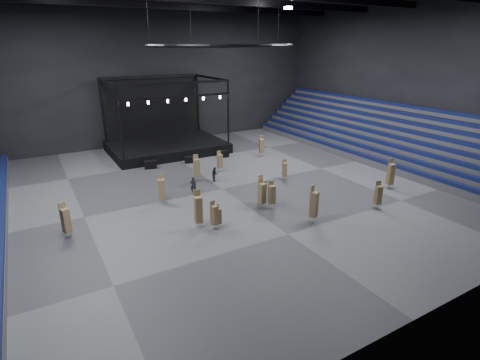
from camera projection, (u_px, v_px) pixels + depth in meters
floor at (222, 189)px, 35.96m from camera, size 50.00×50.00×0.00m
wall_back at (149, 77)px, 49.97m from camera, size 50.00×0.20×18.00m
wall_front at (447, 148)px, 15.79m from camera, size 50.00×0.20×18.00m
wall_right at (407, 81)px, 44.62m from camera, size 0.20×42.00×18.00m
bleachers_right at (387, 142)px, 46.15m from camera, size 7.20×40.00×6.40m
stage at (165, 139)px, 48.68m from camera, size 14.00×10.00×9.20m
truss_ring at (220, 46)px, 31.51m from camera, size 12.30×12.30×5.15m
flight_case_left at (150, 165)px, 41.78m from camera, size 1.46×0.97×0.89m
flight_case_mid at (190, 160)px, 43.74m from camera, size 1.23×0.87×0.74m
flight_case_right at (224, 154)px, 45.97m from camera, size 1.33×0.86×0.82m
chair_stack_0 at (261, 146)px, 46.04m from camera, size 0.64×0.64×2.55m
chair_stack_1 at (391, 174)px, 35.58m from camera, size 0.64×0.64×2.98m
chair_stack_2 at (66, 220)px, 26.55m from camera, size 0.66×0.66×2.67m
chair_stack_3 at (262, 193)px, 31.45m from camera, size 0.60×0.60×2.61m
chair_stack_4 at (272, 194)px, 31.42m from camera, size 0.55×0.55×2.40m
chair_stack_5 at (378, 194)px, 31.38m from camera, size 0.59×0.59×2.39m
chair_stack_6 at (314, 204)px, 28.88m from camera, size 0.69×0.69×3.00m
chair_stack_7 at (220, 161)px, 40.50m from camera, size 0.52×0.52×2.31m
chair_stack_8 at (162, 189)px, 32.29m from camera, size 0.67×0.67×2.64m
chair_stack_9 at (197, 168)px, 37.65m from camera, size 0.59×0.59×2.74m
chair_stack_10 at (198, 209)px, 27.92m from camera, size 0.61×0.61×3.02m
chair_stack_11 at (262, 189)px, 32.18m from camera, size 0.65×0.65×2.62m
chair_stack_12 at (285, 169)px, 38.07m from camera, size 0.55×0.55×2.15m
chair_stack_13 at (218, 216)px, 28.06m from camera, size 0.47×0.47×1.86m
chair_stack_14 at (214, 215)px, 27.81m from camera, size 0.57×0.57×2.26m
man_center at (193, 185)px, 34.79m from camera, size 0.65×0.52×1.57m
crew_member at (215, 174)px, 37.84m from camera, size 0.69×0.81×1.47m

